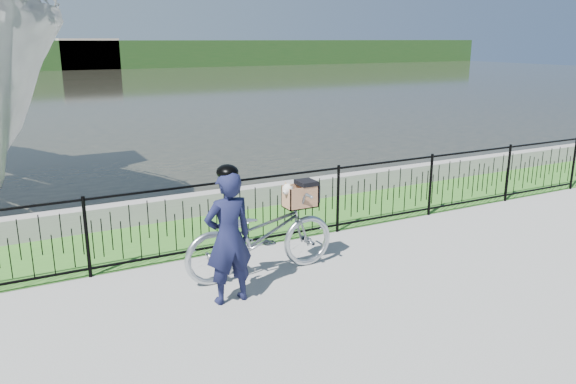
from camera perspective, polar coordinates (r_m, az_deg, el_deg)
ground at (r=7.78m, az=5.19°, el=-8.61°), size 120.00×120.00×0.00m
grass_strip at (r=9.91m, az=-3.01°, el=-3.22°), size 60.00×2.00×0.01m
water at (r=39.26m, az=-22.34°, el=9.57°), size 120.00×120.00×0.00m
quay_wall at (r=10.73m, az=-5.27°, el=-0.72°), size 60.00×0.30×0.40m
fence at (r=8.88m, az=-0.33°, el=-1.54°), size 14.00×0.06×1.15m
far_treeline at (r=66.08m, az=-25.06°, el=12.47°), size 120.00×6.00×3.00m
far_building_right at (r=65.22m, az=-19.61°, el=13.07°), size 6.00×3.00×3.20m
bicycle_rig at (r=7.66m, az=-2.71°, el=-4.29°), size 2.18×0.76×1.27m
cyclist at (r=6.81m, az=-6.08°, el=-4.45°), size 0.62×0.42×1.73m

